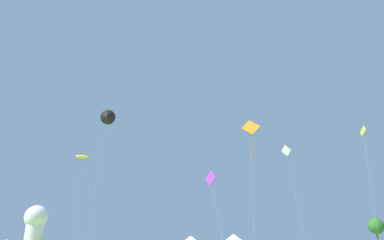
% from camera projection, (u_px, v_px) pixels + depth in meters
% --- Properties ---
extents(kite_purple_diamond, '(2.22, 1.77, 9.56)m').
position_uv_depth(kite_purple_diamond, '(211.00, 179.00, 42.09)').
color(kite_purple_diamond, purple).
rests_on(kite_purple_diamond, ground).
extents(kite_black_delta, '(3.29, 4.11, 23.68)m').
position_uv_depth(kite_black_delta, '(107.00, 117.00, 62.34)').
color(kite_black_delta, black).
rests_on(kite_black_delta, ground).
extents(kite_lime_diamond, '(1.00, 1.96, 20.47)m').
position_uv_depth(kite_lime_diamond, '(363.00, 133.00, 61.21)').
color(kite_lime_diamond, '#99DB2D').
rests_on(kite_lime_diamond, ground).
extents(kite_yellow_parafoil, '(2.61, 2.38, 16.45)m').
position_uv_depth(kite_yellow_parafoil, '(82.00, 157.00, 64.96)').
color(kite_yellow_parafoil, yellow).
rests_on(kite_yellow_parafoil, ground).
extents(kite_orange_diamond, '(2.73, 1.83, 18.45)m').
position_uv_depth(kite_orange_diamond, '(251.00, 130.00, 51.58)').
color(kite_orange_diamond, orange).
rests_on(kite_orange_diamond, ground).
extents(kite_white_diamond, '(2.28, 2.25, 16.76)m').
position_uv_depth(kite_white_diamond, '(286.00, 152.00, 59.45)').
color(kite_white_diamond, white).
rests_on(kite_white_diamond, ground).
extents(festival_tent_center, '(4.24, 4.24, 2.76)m').
position_uv_depth(festival_tent_center, '(234.00, 240.00, 74.15)').
color(festival_tent_center, white).
rests_on(festival_tent_center, ground).
extents(observatory_dome, '(6.40, 6.40, 10.80)m').
position_uv_depth(observatory_dome, '(36.00, 223.00, 98.77)').
color(observatory_dome, white).
rests_on(observatory_dome, ground).
extents(tree_distant_left, '(3.53, 3.53, 6.29)m').
position_uv_depth(tree_distant_left, '(376.00, 226.00, 79.50)').
color(tree_distant_left, brown).
rests_on(tree_distant_left, ground).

